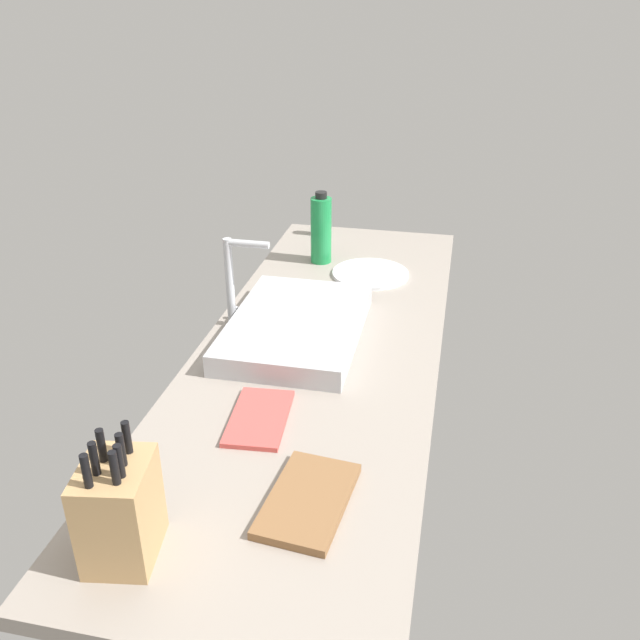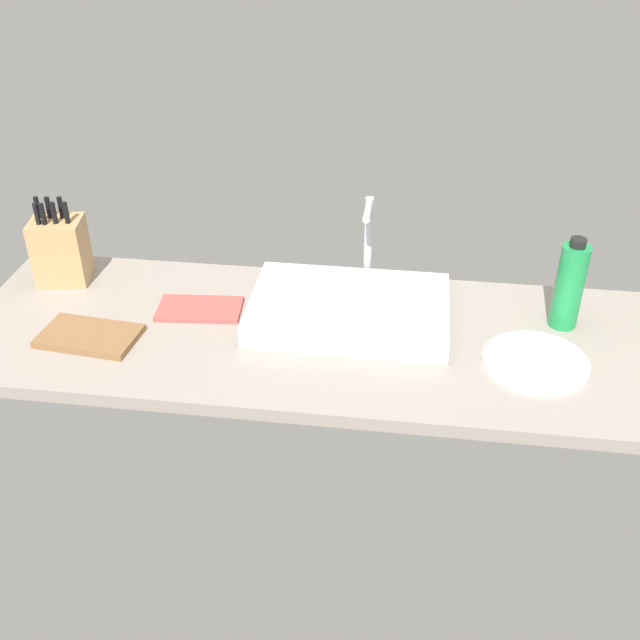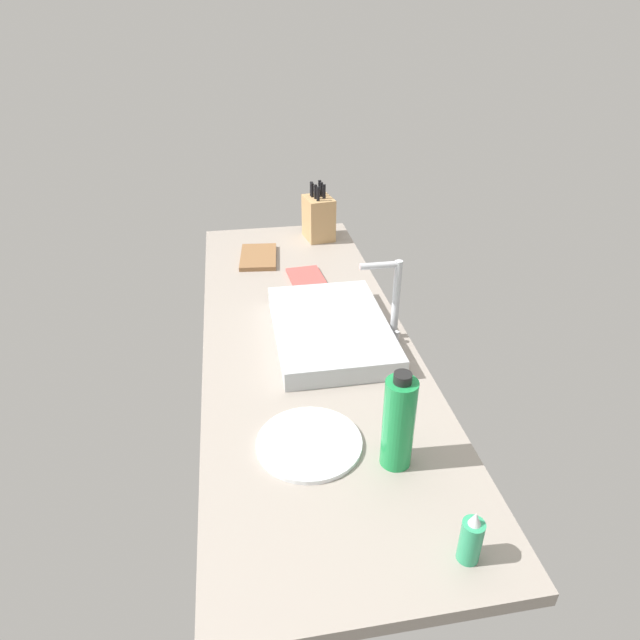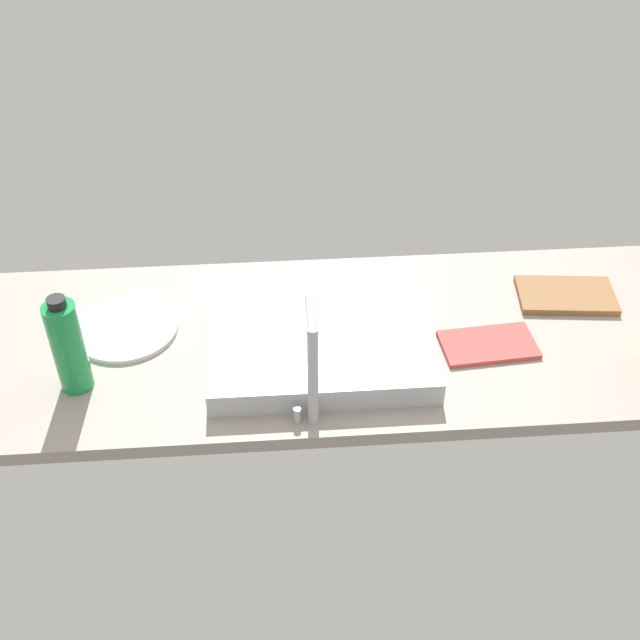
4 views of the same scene
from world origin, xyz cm
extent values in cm
cube|color=gray|center=(0.00, 0.00, 1.75)|extent=(193.79, 65.20, 3.50)
cube|color=#B7BABF|center=(3.77, 7.65, 6.55)|extent=(52.30, 35.13, 6.10)
cylinder|color=#B7BABF|center=(6.89, 27.60, 16.76)|extent=(2.40, 2.40, 26.51)
cylinder|color=#B7BABF|center=(6.89, 21.64, 29.01)|extent=(2.00, 11.91, 2.00)
cylinder|color=#B7BABF|center=(10.39, 27.60, 5.50)|extent=(1.60, 1.60, 4.00)
cube|color=tan|center=(-79.99, 17.91, 12.92)|extent=(15.80, 13.59, 18.83)
cylinder|color=black|center=(-83.28, 15.29, 25.41)|extent=(1.60, 1.60, 6.16)
cylinder|color=black|center=(-84.91, 19.24, 25.41)|extent=(1.60, 1.60, 6.16)
cylinder|color=black|center=(-81.59, 15.33, 25.41)|extent=(1.60, 1.60, 6.16)
cylinder|color=black|center=(-81.86, 19.53, 25.41)|extent=(1.60, 1.60, 6.16)
cylinder|color=black|center=(-78.85, 16.40, 25.41)|extent=(1.60, 1.60, 6.16)
cylinder|color=black|center=(-78.46, 20.09, 25.41)|extent=(1.60, 1.60, 6.16)
cylinder|color=black|center=(-75.59, 16.98, 25.41)|extent=(1.60, 1.60, 6.16)
cube|color=brown|center=(-61.34, -10.74, 4.40)|extent=(26.05, 17.09, 1.80)
cylinder|color=#1E8E47|center=(59.93, 12.52, 15.03)|extent=(7.32, 7.32, 23.06)
cylinder|color=black|center=(59.93, 12.52, 27.66)|extent=(4.02, 4.02, 2.20)
cylinder|color=white|center=(51.16, -6.43, 4.10)|extent=(25.79, 25.79, 1.20)
cube|color=#CC4C47|center=(-36.91, 6.37, 4.10)|extent=(23.54, 14.47, 1.20)
camera|label=1|loc=(-158.57, -33.92, 94.63)|focal=38.00mm
camera|label=2|loc=(18.78, -162.37, 113.41)|focal=42.55mm
camera|label=3|loc=(148.24, -20.31, 96.51)|focal=30.44mm
camera|label=4|loc=(14.38, 149.17, 134.00)|focal=45.51mm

